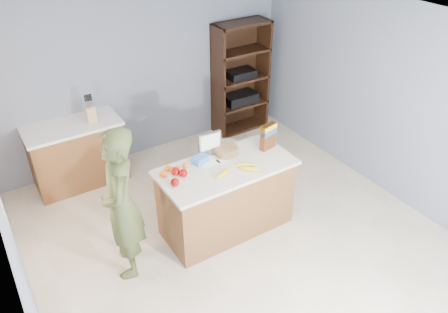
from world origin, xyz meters
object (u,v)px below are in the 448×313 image
cereal_box (268,135)px  person (121,205)px  tv (210,142)px  shelving_unit (239,79)px  counter_peninsula (226,200)px

cereal_box → person: bearing=-178.7°
tv → cereal_box: cereal_box is taller
shelving_unit → person: (-2.79, -2.03, -0.00)m
shelving_unit → counter_peninsula: bearing=-127.1°
person → shelving_unit: bearing=145.6°
shelving_unit → cereal_box: 2.20m
person → cereal_box: bearing=110.9°
tv → cereal_box: bearing=-21.4°
tv → counter_peninsula: bearing=-85.4°
tv → shelving_unit: bearing=47.7°
shelving_unit → cereal_box: shelving_unit is taller
counter_peninsula → cereal_box: cereal_box is taller
counter_peninsula → cereal_box: (0.62, 0.06, 0.67)m
tv → cereal_box: 0.70m
shelving_unit → tv: shelving_unit is taller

